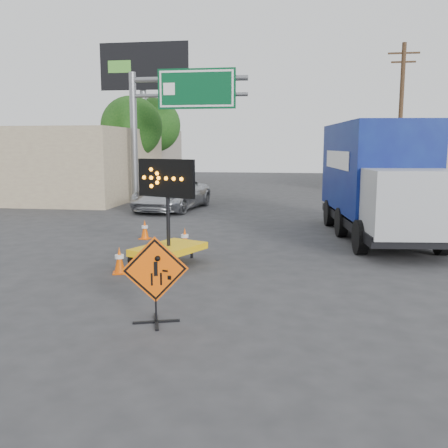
% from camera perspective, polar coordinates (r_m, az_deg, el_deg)
% --- Properties ---
extents(ground, '(100.00, 100.00, 0.00)m').
position_cam_1_polar(ground, '(8.41, -7.26, -12.44)').
color(ground, '#2D2D30').
rests_on(ground, ground).
extents(curb_right, '(0.40, 60.00, 0.12)m').
position_cam_1_polar(curb_right, '(23.26, 21.05, 0.94)').
color(curb_right, gray).
rests_on(curb_right, ground).
extents(storefront_left_near, '(14.00, 10.00, 4.00)m').
position_cam_1_polar(storefront_left_near, '(31.95, -21.89, 6.41)').
color(storefront_left_near, tan).
rests_on(storefront_left_near, ground).
extents(storefront_left_far, '(12.00, 10.00, 4.40)m').
position_cam_1_polar(storefront_left_far, '(44.95, -13.90, 7.59)').
color(storefront_left_far, '#A29387').
rests_on(storefront_left_far, ground).
extents(highway_gantry, '(6.18, 0.38, 6.90)m').
position_cam_1_polar(highway_gantry, '(26.40, -6.02, 13.27)').
color(highway_gantry, slate).
rests_on(highway_gantry, ground).
extents(billboard, '(6.10, 0.54, 9.85)m').
position_cam_1_polar(billboard, '(35.28, -9.09, 15.83)').
color(billboard, slate).
rests_on(billboard, ground).
extents(utility_pole_far, '(1.80, 0.26, 9.00)m').
position_cam_1_polar(utility_pole_far, '(32.09, 19.52, 11.35)').
color(utility_pole_far, '#4D3421').
rests_on(utility_pole_far, ground).
extents(tree_left_near, '(3.71, 3.71, 6.03)m').
position_cam_1_polar(tree_left_near, '(31.25, -10.52, 10.83)').
color(tree_left_near, '#4D3421').
rests_on(tree_left_near, ground).
extents(tree_left_far, '(4.10, 4.10, 6.66)m').
position_cam_1_polar(tree_left_far, '(39.19, -8.04, 11.11)').
color(tree_left_far, '#4D3421').
rests_on(tree_left_far, ground).
extents(construction_sign, '(1.10, 0.79, 1.53)m').
position_cam_1_polar(construction_sign, '(8.70, -7.86, -6.09)').
color(construction_sign, black).
rests_on(construction_sign, ground).
extents(arrow_board, '(1.82, 2.21, 2.73)m').
position_cam_1_polar(arrow_board, '(12.86, -6.36, -2.04)').
color(arrow_board, yellow).
rests_on(arrow_board, ground).
extents(pickup_truck, '(3.12, 5.63, 1.49)m').
position_cam_1_polar(pickup_truck, '(24.12, -6.01, 3.40)').
color(pickup_truck, '#AFB1B6').
rests_on(pickup_truck, ground).
extents(box_truck, '(3.27, 8.27, 3.82)m').
position_cam_1_polar(box_truck, '(17.40, 17.19, 4.18)').
color(box_truck, black).
rests_on(box_truck, ground).
extents(cone_a, '(0.42, 0.42, 0.65)m').
position_cam_1_polar(cone_a, '(12.31, -11.86, -4.06)').
color(cone_a, '#F55605').
rests_on(cone_a, ground).
extents(cone_b, '(0.46, 0.46, 0.70)m').
position_cam_1_polar(cone_b, '(13.11, -8.14, -3.07)').
color(cone_b, '#F55605').
rests_on(cone_b, ground).
extents(cone_c, '(0.38, 0.38, 0.68)m').
position_cam_1_polar(cone_c, '(14.73, -4.50, -1.72)').
color(cone_c, '#F55605').
rests_on(cone_c, ground).
extents(cone_d, '(0.38, 0.38, 0.64)m').
position_cam_1_polar(cone_d, '(16.67, -9.04, -0.62)').
color(cone_d, '#F55605').
rests_on(cone_d, ground).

